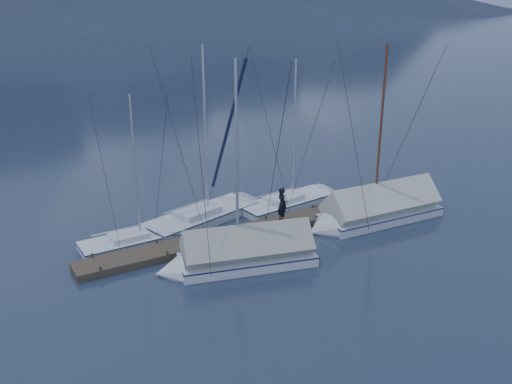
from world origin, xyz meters
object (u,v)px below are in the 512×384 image
(sailboat_open_left, at_px, (149,238))
(sailboat_covered_near, at_px, (372,212))
(sailboat_open_right, at_px, (299,200))
(sailboat_covered_far, at_px, (235,256))
(sailboat_open_mid, at_px, (215,213))
(person, at_px, (282,205))

(sailboat_open_left, height_order, sailboat_covered_near, sailboat_covered_near)
(sailboat_open_right, bearing_deg, sailboat_covered_far, -143.47)
(sailboat_covered_near, height_order, sailboat_covered_far, sailboat_covered_near)
(sailboat_open_mid, height_order, sailboat_covered_near, sailboat_covered_near)
(sailboat_covered_far, bearing_deg, sailboat_open_mid, 72.39)
(sailboat_open_left, bearing_deg, sailboat_covered_far, -62.24)
(sailboat_open_left, distance_m, sailboat_covered_near, 11.60)
(sailboat_open_right, bearing_deg, person, -138.02)
(person, bearing_deg, sailboat_covered_near, -107.47)
(sailboat_open_right, height_order, person, sailboat_open_right)
(sailboat_open_mid, xyz_separation_m, person, (2.32, -3.08, 1.07))
(sailboat_open_mid, relative_size, sailboat_covered_near, 0.98)
(sailboat_open_left, height_order, sailboat_open_mid, sailboat_open_mid)
(person, bearing_deg, sailboat_covered_far, 125.83)
(sailboat_open_mid, distance_m, person, 4.00)
(sailboat_open_left, relative_size, sailboat_open_right, 0.88)
(sailboat_open_left, height_order, sailboat_covered_far, sailboat_covered_far)
(sailboat_covered_near, bearing_deg, sailboat_open_left, 161.95)
(sailboat_open_mid, height_order, person, sailboat_open_mid)
(sailboat_open_mid, relative_size, sailboat_open_right, 1.11)
(sailboat_open_mid, bearing_deg, sailboat_covered_near, -35.06)
(sailboat_open_left, distance_m, sailboat_covered_far, 5.09)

